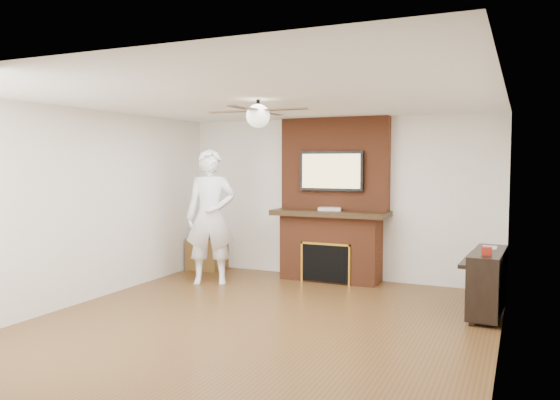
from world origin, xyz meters
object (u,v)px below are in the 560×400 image
at_px(fireplace, 332,216).
at_px(person, 211,217).
at_px(piano, 487,281).
at_px(side_table, 207,252).

distance_m(fireplace, person, 1.85).
relative_size(fireplace, piano, 2.10).
xyz_separation_m(person, side_table, (-0.63, 0.92, -0.71)).
bearing_deg(side_table, piano, -16.86).
height_order(fireplace, person, fireplace).
height_order(person, piano, person).
xyz_separation_m(fireplace, person, (-1.57, -0.98, 0.01)).
distance_m(person, side_table, 1.32).
relative_size(side_table, piano, 0.53).
bearing_deg(fireplace, person, -147.96).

